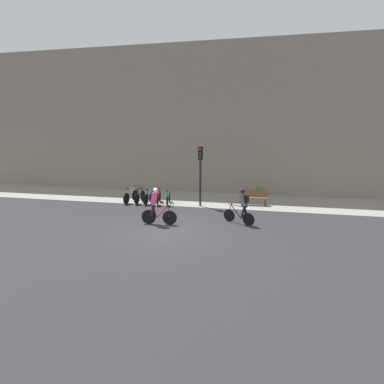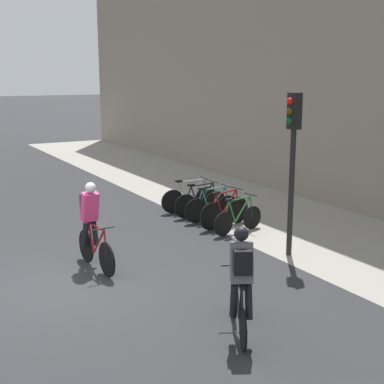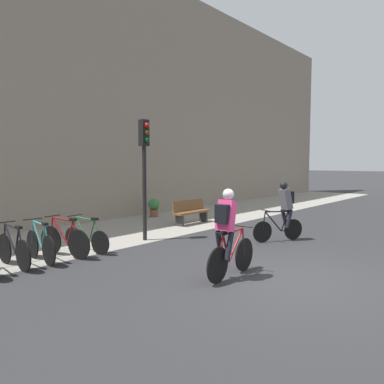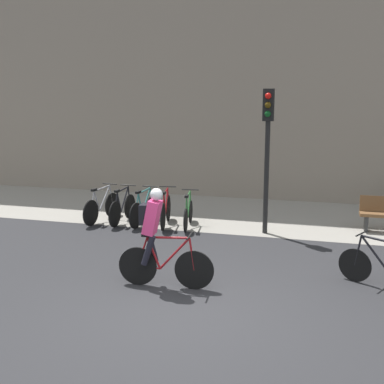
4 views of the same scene
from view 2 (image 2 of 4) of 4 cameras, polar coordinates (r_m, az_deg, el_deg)
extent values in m
plane|color=#2B2B2D|center=(10.50, -13.59, -9.79)|extent=(200.00, 200.00, 0.00)
cube|color=gray|center=(13.82, 14.37, -4.42)|extent=(44.00, 4.50, 0.01)
cylinder|color=black|center=(10.70, -9.07, -7.14)|extent=(0.71, 0.08, 0.70)
cylinder|color=black|center=(11.61, -11.22, -5.67)|extent=(0.71, 0.08, 0.70)
cylinder|color=maroon|center=(10.92, -9.90, -5.22)|extent=(0.57, 0.08, 0.62)
cylinder|color=maroon|center=(11.26, -10.69, -4.79)|extent=(0.27, 0.06, 0.58)
cylinder|color=maroon|center=(10.94, -10.19, -3.65)|extent=(0.77, 0.09, 0.07)
cylinder|color=maroon|center=(11.43, -10.82, -5.99)|extent=(0.42, 0.06, 0.05)
cylinder|color=maroon|center=(11.44, -11.10, -4.49)|extent=(0.22, 0.05, 0.56)
cylinder|color=maroon|center=(10.65, -9.22, -5.60)|extent=(0.12, 0.04, 0.59)
cylinder|color=black|center=(10.59, -9.37, -3.84)|extent=(0.06, 0.46, 0.03)
cube|color=black|center=(11.27, -10.98, -3.07)|extent=(0.20, 0.09, 0.06)
cube|color=#DB3875|center=(11.10, -10.85, -1.54)|extent=(0.34, 0.34, 0.63)
sphere|color=silver|center=(10.94, -10.77, 0.46)|extent=(0.23, 0.23, 0.22)
cylinder|color=black|center=(11.26, -11.35, -4.41)|extent=(0.28, 0.13, 0.56)
cylinder|color=black|center=(11.34, -10.32, -4.24)|extent=(0.25, 0.13, 0.56)
cube|color=black|center=(11.22, -11.14, -1.15)|extent=(0.16, 0.27, 0.36)
cylinder|color=black|center=(8.93, 4.49, -11.35)|extent=(0.57, 0.31, 0.62)
cylinder|color=black|center=(7.97, 5.47, -14.44)|extent=(0.57, 0.31, 0.62)
cylinder|color=black|center=(8.49, 4.83, -10.59)|extent=(0.54, 0.31, 0.62)
cylinder|color=black|center=(8.13, 5.19, -11.78)|extent=(0.26, 0.16, 0.58)
cylinder|color=black|center=(8.27, 4.97, -9.11)|extent=(0.73, 0.40, 0.07)
cylinder|color=black|center=(8.16, 5.25, -13.82)|extent=(0.40, 0.23, 0.05)
cylinder|color=black|center=(7.93, 5.41, -12.36)|extent=(0.21, 0.13, 0.56)
cylinder|color=black|center=(8.78, 4.55, -9.73)|extent=(0.12, 0.09, 0.59)
cylinder|color=black|center=(8.62, 4.63, -7.80)|extent=(0.24, 0.42, 0.03)
cube|color=black|center=(7.90, 5.36, -9.99)|extent=(0.21, 0.16, 0.06)
cube|color=#5B5B60|center=(7.87, 5.30, -7.49)|extent=(0.43, 0.43, 0.63)
sphere|color=black|center=(7.82, 5.28, -4.46)|extent=(0.30, 0.30, 0.22)
cylinder|color=black|center=(8.05, 6.06, -11.44)|extent=(0.29, 0.22, 0.56)
cylinder|color=black|center=(8.02, 4.48, -11.50)|extent=(0.26, 0.21, 0.56)
cube|color=black|center=(7.72, 5.45, -7.49)|extent=(0.24, 0.30, 0.36)
cylinder|color=black|center=(15.77, 1.53, -0.68)|extent=(0.12, 0.69, 0.69)
cylinder|color=black|center=(15.37, -2.07, -1.03)|extent=(0.12, 0.69, 0.69)
cylinder|color=#99999E|center=(15.56, 0.33, 0.21)|extent=(0.11, 0.58, 0.62)
cylinder|color=#99999E|center=(15.42, -1.01, 0.04)|extent=(0.07, 0.27, 0.58)
cylinder|color=#99999E|center=(15.46, -0.06, 1.20)|extent=(0.13, 0.79, 0.07)
cylinder|color=#99999E|center=(15.44, -1.33, -0.99)|extent=(0.08, 0.43, 0.05)
cylinder|color=#99999E|center=(15.34, -1.74, 0.00)|extent=(0.06, 0.22, 0.56)
cylinder|color=#99999E|center=(15.69, 1.40, 0.34)|extent=(0.05, 0.12, 0.59)
cylinder|color=black|center=(15.60, 1.26, 1.51)|extent=(0.46, 0.08, 0.03)
cube|color=black|center=(15.31, -1.42, 1.18)|extent=(0.10, 0.21, 0.06)
cylinder|color=black|center=(15.28, 2.50, -1.12)|extent=(0.05, 0.69, 0.68)
cylinder|color=black|center=(14.82, -0.71, -1.54)|extent=(0.05, 0.69, 0.68)
cylinder|color=black|center=(15.05, 1.44, -0.22)|extent=(0.05, 0.53, 0.62)
cylinder|color=black|center=(14.89, 0.24, -0.42)|extent=(0.05, 0.25, 0.58)
cylinder|color=black|center=(14.94, 1.09, 0.80)|extent=(0.06, 0.72, 0.07)
cylinder|color=black|center=(14.91, -0.05, -1.49)|extent=(0.04, 0.39, 0.05)
cylinder|color=black|center=(14.79, -0.41, -0.47)|extent=(0.04, 0.21, 0.56)
cylinder|color=black|center=(15.20, 2.38, -0.08)|extent=(0.04, 0.11, 0.58)
cylinder|color=black|center=(15.11, 2.27, 1.13)|extent=(0.46, 0.04, 0.03)
cube|color=black|center=(14.77, -0.12, 0.76)|extent=(0.08, 0.20, 0.06)
cylinder|color=black|center=(14.75, 3.82, -1.65)|extent=(0.10, 0.68, 0.68)
cylinder|color=black|center=(14.34, 0.45, -2.03)|extent=(0.10, 0.68, 0.68)
cylinder|color=teal|center=(14.54, 2.71, -0.70)|extent=(0.09, 0.53, 0.62)
cylinder|color=teal|center=(14.39, 1.46, -0.89)|extent=(0.06, 0.25, 0.58)
cylinder|color=teal|center=(14.43, 2.35, 0.36)|extent=(0.11, 0.71, 0.07)
cylinder|color=teal|center=(14.42, 1.14, -1.98)|extent=(0.07, 0.38, 0.05)
cylinder|color=teal|center=(14.31, 0.77, -0.92)|extent=(0.05, 0.20, 0.56)
cylinder|color=teal|center=(14.66, 3.71, -0.56)|extent=(0.05, 0.11, 0.58)
cylinder|color=black|center=(14.57, 3.59, 0.69)|extent=(0.46, 0.07, 0.03)
cube|color=black|center=(14.27, 1.08, 0.34)|extent=(0.10, 0.21, 0.06)
cylinder|color=black|center=(14.36, 4.92, -1.96)|extent=(0.16, 0.71, 0.72)
cylinder|color=black|center=(13.70, 2.01, -2.62)|extent=(0.16, 0.71, 0.72)
cylinder|color=maroon|center=(14.07, 3.98, -1.07)|extent=(0.14, 0.54, 0.62)
cylinder|color=maroon|center=(13.83, 2.89, -1.36)|extent=(0.08, 0.26, 0.58)
cylinder|color=maroon|center=(13.93, 3.68, 0.00)|extent=(0.17, 0.73, 0.07)
cylinder|color=maroon|center=(13.83, 2.61, -2.52)|extent=(0.10, 0.39, 0.05)
cylinder|color=maroon|center=(13.69, 2.29, -1.45)|extent=(0.07, 0.21, 0.56)
cylinder|color=maroon|center=(14.27, 4.83, -0.86)|extent=(0.06, 0.12, 0.58)
cylinder|color=black|center=(14.17, 4.74, 0.42)|extent=(0.46, 0.11, 0.03)
cube|color=black|center=(13.68, 2.58, -0.11)|extent=(0.11, 0.21, 0.06)
cylinder|color=black|center=(13.88, 6.42, -2.73)|extent=(0.12, 0.61, 0.61)
cylinder|color=black|center=(13.23, 3.36, -3.43)|extent=(0.12, 0.61, 0.61)
cylinder|color=#2D6B33|center=(13.58, 5.44, -1.81)|extent=(0.12, 0.55, 0.62)
cylinder|color=#2D6B33|center=(13.34, 4.30, -2.12)|extent=(0.08, 0.26, 0.58)
cylinder|color=#2D6B33|center=(13.44, 5.13, -0.72)|extent=(0.15, 0.73, 0.07)
cylinder|color=#2D6B33|center=(13.36, 3.99, -3.32)|extent=(0.09, 0.40, 0.05)
cylinder|color=#2D6B33|center=(13.21, 3.66, -2.22)|extent=(0.06, 0.21, 0.56)
cylinder|color=#2D6B33|center=(13.78, 6.33, -1.59)|extent=(0.05, 0.12, 0.58)
cylinder|color=black|center=(13.68, 6.25, -0.28)|extent=(0.46, 0.09, 0.03)
cube|color=black|center=(13.20, 3.97, -0.83)|extent=(0.11, 0.21, 0.06)
cylinder|color=black|center=(11.67, 10.60, 1.65)|extent=(0.12, 0.12, 3.54)
cube|color=black|center=(11.50, 10.87, 8.48)|extent=(0.26, 0.20, 0.76)
sphere|color=red|center=(11.41, 10.43, 9.52)|extent=(0.15, 0.15, 0.15)
sphere|color=#4C380A|center=(11.42, 10.39, 8.47)|extent=(0.15, 0.15, 0.15)
sphere|color=#0C4719|center=(11.43, 10.35, 7.43)|extent=(0.15, 0.15, 0.15)
camera|label=1|loc=(11.25, -90.65, 2.60)|focal=28.00mm
camera|label=3|loc=(16.21, -32.43, 4.79)|focal=35.00mm
camera|label=4|loc=(8.53, -59.52, 2.35)|focal=45.00mm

